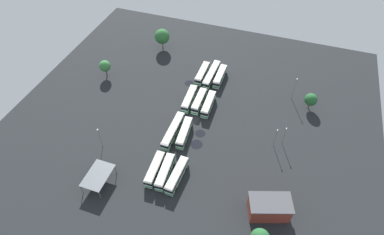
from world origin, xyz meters
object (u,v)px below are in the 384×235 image
(bus_row1_slot2, at_px, (173,131))
(bus_row3_slot1, at_px, (212,75))
(bus_row1_slot1, at_px, (184,133))
(tree_south_edge, at_px, (105,66))
(bus_row2_slot2, at_px, (189,99))
(depot_building, at_px, (269,207))
(bus_row0_slot2, at_px, (155,169))
(maintenance_shelter, at_px, (98,175))
(bus_row2_slot1, at_px, (199,101))
(bus_row0_slot1, at_px, (165,172))
(bus_row2_slot0, at_px, (208,104))
(bus_row3_slot2, at_px, (202,73))
(bus_row3_slot0, at_px, (220,76))
(lamp_post_near_entrance, at_px, (284,135))
(lamp_post_by_building, at_px, (294,88))
(lamp_post_mid_lot, at_px, (100,137))
(lamp_post_far_corner, at_px, (276,137))
(tree_northeast, at_px, (311,100))
(tree_north_edge, at_px, (162,36))
(bus_row0_slot0, at_px, (177,175))

(bus_row1_slot2, xyz_separation_m, bus_row3_slot1, (33.06, -3.70, 0.00))
(bus_row1_slot1, xyz_separation_m, tree_south_edge, (20.33, 41.17, 2.99))
(bus_row2_slot2, bearing_deg, depot_building, -134.63)
(bus_row0_slot2, distance_m, maintenance_shelter, 16.84)
(bus_row2_slot1, bearing_deg, tree_south_edge, 84.44)
(bus_row0_slot1, height_order, bus_row1_slot2, same)
(bus_row2_slot0, bearing_deg, maintenance_shelter, 152.35)
(bus_row1_slot2, distance_m, bus_row3_slot2, 32.63)
(bus_row0_slot1, bearing_deg, bus_row3_slot0, -4.09)
(depot_building, distance_m, lamp_post_near_entrance, 26.62)
(lamp_post_by_building, distance_m, lamp_post_mid_lot, 71.45)
(bus_row2_slot2, height_order, lamp_post_far_corner, lamp_post_far_corner)
(bus_row2_slot1, height_order, depot_building, depot_building)
(bus_row3_slot0, height_order, bus_row3_slot1, same)
(bus_row3_slot1, bearing_deg, depot_building, -148.23)
(bus_row3_slot2, bearing_deg, bus_row2_slot0, -155.08)
(maintenance_shelter, relative_size, lamp_post_near_entrance, 1.35)
(bus_row2_slot1, distance_m, bus_row2_slot2, 3.79)
(bus_row1_slot1, bearing_deg, bus_row2_slot0, -12.98)
(bus_row2_slot1, bearing_deg, bus_row0_slot1, 179.87)
(bus_row0_slot2, relative_size, lamp_post_far_corner, 1.55)
(bus_row3_slot1, height_order, maintenance_shelter, maintenance_shelter)
(lamp_post_far_corner, bearing_deg, tree_northeast, -23.14)
(bus_row2_slot1, xyz_separation_m, lamp_post_near_entrance, (-8.48, -31.98, 2.24))
(tree_northeast, bearing_deg, bus_row1_slot1, 125.89)
(maintenance_shelter, distance_m, tree_north_edge, 72.14)
(bus_row3_slot2, distance_m, tree_north_edge, 27.42)
(lamp_post_by_building, relative_size, lamp_post_near_entrance, 1.29)
(bus_row2_slot1, relative_size, lamp_post_near_entrance, 1.56)
(bus_row1_slot2, bearing_deg, tree_northeast, -56.24)
(lamp_post_far_corner, distance_m, lamp_post_mid_lot, 56.74)
(bus_row0_slot0, xyz_separation_m, lamp_post_mid_lot, (3.86, 27.94, 2.65))
(depot_building, distance_m, maintenance_shelter, 49.98)
(bus_row1_slot2, bearing_deg, maintenance_shelter, 150.53)
(bus_row3_slot1, relative_size, lamp_post_mid_lot, 1.90)
(lamp_post_by_building, height_order, lamp_post_far_corner, lamp_post_by_building)
(bus_row1_slot1, relative_size, bus_row3_slot1, 0.80)
(bus_row3_slot2, relative_size, tree_northeast, 1.89)
(bus_row2_slot0, bearing_deg, bus_row3_slot2, 24.92)
(lamp_post_by_building, distance_m, lamp_post_far_corner, 25.29)
(bus_row2_slot2, distance_m, lamp_post_near_entrance, 36.84)
(lamp_post_near_entrance, xyz_separation_m, tree_north_edge, (38.37, 58.99, 1.70))
(lamp_post_by_building, height_order, tree_northeast, lamp_post_by_building)
(depot_building, height_order, lamp_post_near_entrance, lamp_post_near_entrance)
(bus_row1_slot1, bearing_deg, bus_row0_slot2, 168.09)
(tree_northeast, bearing_deg, bus_row1_slot2, 123.76)
(lamp_post_far_corner, distance_m, tree_northeast, 23.77)
(bus_row3_slot1, relative_size, bus_row3_slot2, 1.28)
(lamp_post_near_entrance, bearing_deg, bus_row0_slot1, 127.36)
(bus_row2_slot2, bearing_deg, tree_northeast, -74.77)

